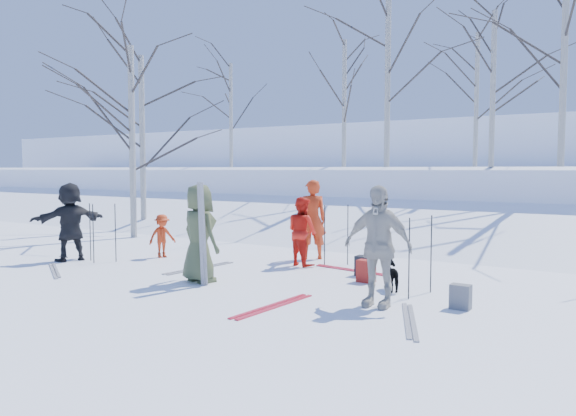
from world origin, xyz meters
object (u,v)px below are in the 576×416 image
Objects in this scene: dog at (394,276)px; skier_red_north at (312,219)px; backpack_grey at (461,297)px; backpack_dark at (364,266)px; skier_olive_center at (199,233)px; skier_grey_west at (70,222)px; skier_red_seated at (162,236)px; backpack_red at (366,271)px; skier_cream_east at (378,246)px; skier_redor_behind at (302,231)px.

skier_red_north is at bearing -81.53° from dog.
backpack_grey is 0.95× the size of backpack_dark.
skier_olive_center is 2.92× the size of dog.
skier_olive_center is at bearing 45.30° from skier_red_north.
skier_red_north reaches higher than skier_grey_west.
backpack_dark is at bearing 109.04° from skier_red_north.
skier_red_seated reaches higher than backpack_red.
skier_olive_center is at bearing -23.97° from dog.
backpack_grey is (1.14, 0.53, -0.75)m from skier_cream_east.
skier_olive_center is 2.68m from skier_redor_behind.
skier_cream_east is at bearing 94.74° from skier_red_north.
backpack_red is at bearing -70.62° from skier_red_seated.
backpack_dark is (-0.30, 0.55, -0.01)m from backpack_red.
backpack_dark is at bearing 123.52° from skier_grey_west.
skier_grey_west reaches higher than skier_red_seated.
skier_olive_center is 4.19m from skier_grey_west.
skier_red_north is 5.63m from skier_grey_west.
skier_red_north is 2.98m from backpack_red.
backpack_red reaches higher than backpack_dark.
skier_red_seated is at bearing -8.74° from skier_red_north.
skier_cream_east is at bearing -154.94° from backpack_grey.
backpack_dark is at bearing -172.39° from skier_redor_behind.
skier_redor_behind is 1.80m from backpack_dark.
skier_grey_west reaches higher than backpack_grey.
skier_grey_west is at bearing 11.20° from skier_olive_center.
backpack_grey is (1.36, -0.67, -0.08)m from dog.
skier_cream_east is at bearing 105.30° from skier_grey_west.
skier_olive_center is at bearing -178.65° from skier_cream_east.
skier_olive_center reaches higher than backpack_red.
skier_red_north is (0.37, 3.50, 0.02)m from skier_olive_center.
skier_grey_west is (-7.77, 0.09, -0.03)m from skier_cream_east.
skier_olive_center reaches higher than backpack_grey.
dog is at bearing 153.76° from backpack_grey.
skier_cream_east reaches higher than skier_red_seated.
backpack_dark is at bearing 118.23° from backpack_red.
backpack_red is at bearing 120.29° from skier_cream_east.
skier_olive_center is at bearing -135.97° from backpack_dark.
skier_cream_east reaches higher than skier_redor_behind.
dog is at bearing -28.88° from backpack_red.
skier_cream_east is (6.34, -1.60, 0.42)m from skier_red_seated.
skier_redor_behind reaches higher than backpack_dark.
skier_red_north reaches higher than skier_olive_center.
skier_red_seated is 5.13m from backpack_dark.
skier_red_north is at bearing -53.61° from skier_redor_behind.
skier_red_north is 3.77m from dog.
skier_grey_west reaches higher than dog.
skier_cream_east is 1.04× the size of skier_grey_west.
skier_olive_center is at bearing -147.02° from backpack_red.
skier_olive_center is at bearing 94.51° from skier_redor_behind.
skier_red_north reaches higher than backpack_grey.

